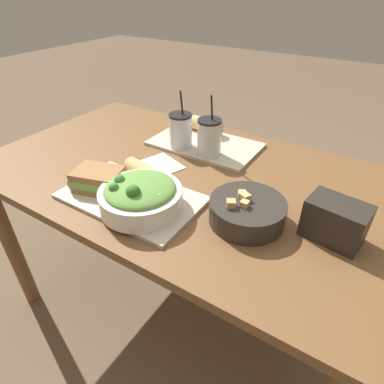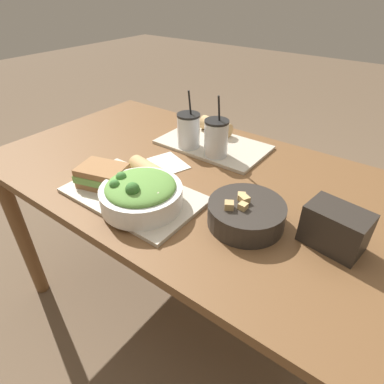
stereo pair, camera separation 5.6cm
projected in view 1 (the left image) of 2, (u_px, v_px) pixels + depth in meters
name	position (u px, v px, depth m)	size (l,w,h in m)	color
ground_plane	(183.00, 305.00, 1.53)	(12.00, 12.00, 0.00)	brown
dining_table	(180.00, 194.00, 1.17)	(1.40, 0.84, 0.75)	brown
tray_near	(131.00, 197.00, 0.97)	(0.42, 0.25, 0.01)	#BCB29E
tray_far	(205.00, 144.00, 1.27)	(0.42, 0.25, 0.01)	#BCB29E
salad_bowl	(140.00, 195.00, 0.89)	(0.23, 0.23, 0.10)	white
soup_bowl	(247.00, 211.00, 0.87)	(0.21, 0.21, 0.08)	#2D2823
sandwich_near	(99.00, 179.00, 0.98)	(0.17, 0.14, 0.06)	olive
baguette_near	(146.00, 173.00, 1.02)	(0.16, 0.08, 0.06)	tan
baguette_far	(206.00, 126.00, 1.34)	(0.15, 0.08, 0.06)	tan
drink_cup_dark	(181.00, 132.00, 1.21)	(0.09, 0.09, 0.22)	silver
drink_cup_red	(209.00, 139.00, 1.15)	(0.09, 0.09, 0.22)	silver
chip_bag	(335.00, 221.00, 0.80)	(0.16, 0.11, 0.11)	#28231E
napkin_folded	(162.00, 165.00, 1.15)	(0.17, 0.15, 0.00)	silver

